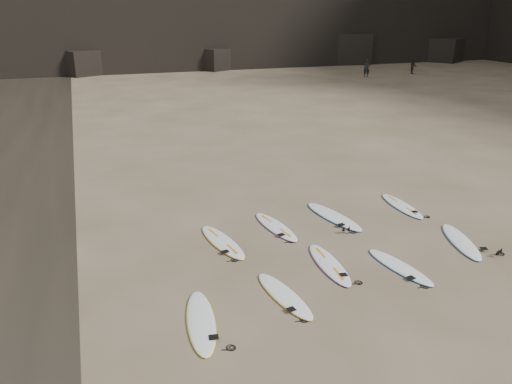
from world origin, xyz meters
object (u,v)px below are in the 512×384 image
Objects in this scene: surfboard_4 at (461,241)px; person_b at (413,66)px; surfboard_0 at (201,321)px; surfboard_1 at (284,295)px; person_a at (367,68)px; surfboard_2 at (329,264)px; surfboard_5 at (222,242)px; surfboard_8 at (402,206)px; surfboard_3 at (400,267)px; surfboard_7 at (334,216)px; surfboard_6 at (276,226)px.

surfboard_4 is 1.58× the size of person_b.
surfboard_1 is at bearing 18.57° from surfboard_0.
surfboard_2 is at bearing -97.56° from person_a.
surfboard_5 is at bearing 91.82° from surfboard_1.
surfboard_0 is at bearing -178.68° from surfboard_1.
surfboard_2 is 5.22m from surfboard_8.
person_b is (6.06, 0.75, -0.07)m from person_a.
person_a is (23.83, 31.42, 0.81)m from surfboard_5.
person_a reaches higher than surfboard_3.
surfboard_2 is 0.90× the size of surfboard_7.
surfboard_6 reaches higher than surfboard_1.
person_b reaches higher than surfboard_7.
surfboard_3 is 3.62m from surfboard_7.
person_a reaches higher than surfboard_8.
surfboard_8 is 35.23m from person_a.
person_b reaches higher than surfboard_2.
surfboard_7 is 40.84m from person_b.
surfboard_6 is at bearing 4.58° from surfboard_5.
surfboard_1 is (2.13, 0.37, -0.00)m from surfboard_0.
surfboard_7 reaches higher than surfboard_2.
surfboard_0 is 1.08× the size of surfboard_3.
surfboard_0 is 1.00× the size of surfboard_4.
surfboard_0 reaches higher than surfboard_1.
surfboard_8 is (2.68, 0.06, -0.01)m from surfboard_7.
surfboard_3 is 4.11m from surfboard_6.
surfboard_3 is at bearing -3.93° from surfboard_1.
surfboard_6 is 4.78m from surfboard_8.
surfboard_1 is 3.99m from surfboard_6.
surfboard_7 is (-0.06, 3.62, 0.01)m from surfboard_3.
person_b is (29.29, 35.45, 0.74)m from surfboard_1.
surfboard_1 is 1.01× the size of surfboard_3.
surfboard_1 is at bearing -143.88° from surfboard_8.
person_b is at bearing 37.04° from surfboard_5.
surfboard_4 is 0.97× the size of surfboard_5.
surfboard_0 is at bearing 177.15° from surfboard_3.
surfboard_2 is 39.97m from person_a.
surfboard_3 is 4.51m from surfboard_8.
surfboard_5 is 1.05× the size of surfboard_8.
surfboard_2 is 1.56× the size of person_b.
surfboard_2 is at bearing -130.04° from surfboard_7.
surfboard_3 is 2.70m from surfboard_4.
person_b reaches higher than surfboard_8.
surfboard_3 is 0.95× the size of surfboard_8.
surfboard_3 is 1.35× the size of person_a.
surfboard_2 is 1.01× the size of surfboard_8.
surfboard_8 is at bearing 38.19° from surfboard_2.
person_b is at bearing 57.46° from surfboard_0.
person_a is (21.95, 30.93, 0.81)m from surfboard_6.
surfboard_3 is 0.93× the size of surfboard_4.
surfboard_3 is at bearing 164.72° from person_b.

